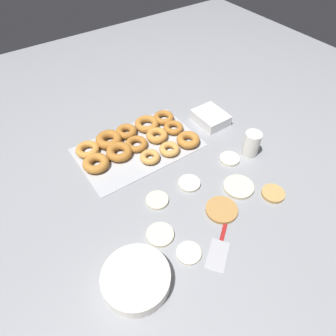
# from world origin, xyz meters

# --- Properties ---
(ground_plane) EXTENTS (3.00, 3.00, 0.00)m
(ground_plane) POSITION_xyz_m (0.00, 0.00, 0.00)
(ground_plane) COLOR gray
(pancake_0) EXTENTS (0.11, 0.11, 0.02)m
(pancake_0) POSITION_xyz_m (-0.17, 0.13, 0.01)
(pancake_0) COLOR beige
(pancake_0) RESTS_ON ground_plane
(pancake_1) EXTENTS (0.11, 0.11, 0.01)m
(pancake_1) POSITION_xyz_m (-0.04, 0.17, 0.01)
(pancake_1) COLOR #B27F42
(pancake_1) RESTS_ON ground_plane
(pancake_2) EXTENTS (0.08, 0.08, 0.01)m
(pancake_2) POSITION_xyz_m (-0.02, 0.01, 0.01)
(pancake_2) COLOR silver
(pancake_2) RESTS_ON ground_plane
(pancake_3) EXTENTS (0.08, 0.08, 0.01)m
(pancake_3) POSITION_xyz_m (0.12, 0.01, 0.01)
(pancake_3) COLOR beige
(pancake_3) RESTS_ON ground_plane
(pancake_4) EXTENTS (0.08, 0.08, 0.01)m
(pancake_4) POSITION_xyz_m (0.15, 0.24, 0.01)
(pancake_4) COLOR beige
(pancake_4) RESTS_ON ground_plane
(pancake_5) EXTENTS (0.08, 0.08, 0.01)m
(pancake_5) POSITION_xyz_m (-0.24, 0.00, 0.01)
(pancake_5) COLOR silver
(pancake_5) RESTS_ON ground_plane
(pancake_6) EXTENTS (0.09, 0.09, 0.01)m
(pancake_6) POSITION_xyz_m (0.19, 0.13, 0.01)
(pancake_6) COLOR beige
(pancake_6) RESTS_ON ground_plane
(pancake_7) EXTENTS (0.09, 0.09, 0.01)m
(pancake_7) POSITION_xyz_m (-0.25, 0.23, 0.01)
(pancake_7) COLOR tan
(pancake_7) RESTS_ON ground_plane
(donut_tray) EXTENTS (0.51, 0.32, 0.04)m
(donut_tray) POSITION_xyz_m (0.03, -0.30, 0.02)
(donut_tray) COLOR #ADAFB5
(donut_tray) RESTS_ON ground_plane
(batter_bowl) EXTENTS (0.20, 0.20, 0.05)m
(batter_bowl) POSITION_xyz_m (0.34, 0.22, 0.02)
(batter_bowl) COLOR silver
(batter_bowl) RESTS_ON ground_plane
(container_stack) EXTENTS (0.12, 0.15, 0.05)m
(container_stack) POSITION_xyz_m (-0.34, -0.24, 0.02)
(container_stack) COLOR white
(container_stack) RESTS_ON ground_plane
(paper_cup) EXTENTS (0.07, 0.07, 0.11)m
(paper_cup) POSITION_xyz_m (-0.34, 0.02, 0.05)
(paper_cup) COLOR white
(paper_cup) RESTS_ON ground_plane
(spatula) EXTENTS (0.22, 0.17, 0.01)m
(spatula) POSITION_xyz_m (0.06, 0.28, 0.00)
(spatula) COLOR maroon
(spatula) RESTS_ON ground_plane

